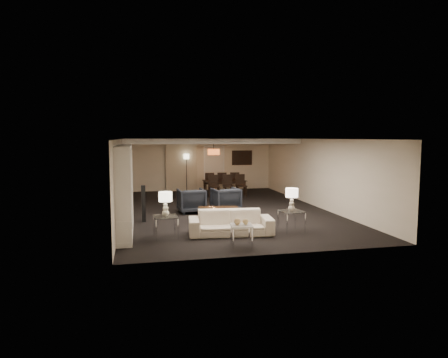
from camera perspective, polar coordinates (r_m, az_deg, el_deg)
floor at (r=14.15m, az=0.00°, el=-4.43°), size 11.00×11.00×0.00m
ceiling at (r=13.92m, az=0.00°, el=5.74°), size 7.00×11.00×0.02m
wall_back at (r=19.37m, az=-3.47°, el=2.10°), size 7.00×0.02×2.50m
wall_front at (r=8.73m, az=7.73°, el=-2.71°), size 7.00×0.02×2.50m
wall_left at (r=13.67m, az=-14.48°, el=0.30°), size 0.02×11.00×2.50m
wall_right at (r=15.12m, az=13.07°, el=0.86°), size 0.02×11.00×2.50m
ceiling_soffit at (r=17.36m, az=-2.48°, el=5.46°), size 7.00×4.00×0.20m
curtains at (r=19.18m, az=-6.09°, el=1.89°), size 1.50×0.12×2.40m
door at (r=19.48m, az=-1.42°, el=1.54°), size 0.90×0.05×2.10m
painting at (r=19.75m, az=2.58°, el=3.05°), size 0.95×0.04×0.65m
media_unit at (r=11.09m, az=-13.98°, el=-1.37°), size 0.38×3.40×2.35m
pendant_light at (r=17.42m, az=-1.49°, el=3.88°), size 0.52×0.52×0.24m
sofa at (r=10.58m, az=0.96°, el=-6.24°), size 2.27×1.08×0.64m
coffee_table at (r=12.13m, az=-0.78°, el=-5.16°), size 1.28×0.85×0.43m
armchair_left at (r=13.65m, az=-4.68°, el=-3.10°), size 0.94×0.96×0.82m
armchair_right at (r=13.86m, az=0.25°, el=-2.95°), size 0.99×1.01×0.82m
side_table_left at (r=10.34m, az=-8.31°, el=-6.82°), size 0.64×0.64×0.56m
side_table_right at (r=11.09m, az=9.59°, el=-5.96°), size 0.66×0.66×0.56m
table_lamp_left at (r=10.22m, az=-8.36°, el=-3.57°), size 0.35×0.35×0.62m
table_lamp_right at (r=10.99m, az=9.64°, el=-2.93°), size 0.38×0.38×0.62m
marble_table at (r=9.55m, az=2.49°, el=-8.01°), size 0.56×0.56×0.50m
gold_gourd_a at (r=9.45m, az=1.91°, el=-6.09°), size 0.16×0.16×0.16m
gold_gourd_b at (r=9.51m, az=3.09°, el=-6.09°), size 0.14×0.14×0.14m
television at (r=11.66m, az=-13.74°, el=-1.66°), size 1.01×0.13×0.58m
vase_blue at (r=10.19m, az=-14.12°, el=-2.13°), size 0.18×0.18×0.19m
vase_amber at (r=10.64m, az=-14.11°, el=0.89°), size 0.17×0.17×0.18m
floor_speaker at (r=12.35m, az=-11.43°, el=-3.47°), size 0.13×0.13×1.11m
dining_table at (r=17.85m, az=0.09°, el=-1.22°), size 1.90×1.18×0.64m
chair_nl at (r=17.08m, az=-1.41°, el=-1.03°), size 0.45×0.45×0.95m
chair_nm at (r=17.20m, az=0.56°, el=-0.98°), size 0.48×0.48×0.95m
chair_nr at (r=17.34m, az=2.49°, el=-0.92°), size 0.46×0.46×0.95m
chair_fl at (r=18.35m, az=-2.18°, el=-0.54°), size 0.45×0.45×0.95m
chair_fm at (r=18.46m, az=-0.34°, el=-0.50°), size 0.49×0.49×0.95m
chair_fr at (r=18.59m, az=1.47°, el=-0.45°), size 0.49×0.49×0.95m
floor_lamp at (r=19.01m, az=-5.37°, el=0.91°), size 0.33×0.33×1.77m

